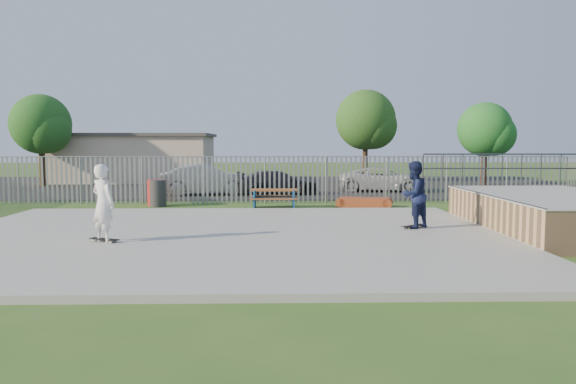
{
  "coord_description": "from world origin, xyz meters",
  "views": [
    {
      "loc": [
        1.42,
        -14.85,
        2.57
      ],
      "look_at": [
        1.82,
        2.0,
        1.1
      ],
      "focal_mm": 35.0,
      "sensor_mm": 36.0,
      "label": 1
    }
  ],
  "objects_px": {
    "car_silver": "(206,180)",
    "skater_navy": "(414,195)",
    "tree_left": "(41,124)",
    "skater_white": "(103,203)",
    "tree_right": "(485,130)",
    "car_dark": "(278,183)",
    "funbox": "(364,203)",
    "trash_bin_red": "(155,193)",
    "trash_bin_grey": "(158,193)",
    "tree_mid": "(366,120)",
    "picnic_table": "(274,199)",
    "car_white": "(383,179)"
  },
  "relations": [
    {
      "from": "trash_bin_red",
      "to": "tree_mid",
      "type": "bearing_deg",
      "value": 51.65
    },
    {
      "from": "trash_bin_red",
      "to": "car_silver",
      "type": "distance_m",
      "value": 4.92
    },
    {
      "from": "car_silver",
      "to": "skater_navy",
      "type": "distance_m",
      "value": 14.02
    },
    {
      "from": "car_dark",
      "to": "tree_right",
      "type": "height_order",
      "value": "tree_right"
    },
    {
      "from": "trash_bin_red",
      "to": "tree_right",
      "type": "xyz_separation_m",
      "value": [
        17.62,
        10.76,
        2.84
      ]
    },
    {
      "from": "funbox",
      "to": "tree_right",
      "type": "bearing_deg",
      "value": 66.04
    },
    {
      "from": "trash_bin_grey",
      "to": "car_dark",
      "type": "distance_m",
      "value": 6.96
    },
    {
      "from": "tree_left",
      "to": "skater_navy",
      "type": "height_order",
      "value": "tree_left"
    },
    {
      "from": "picnic_table",
      "to": "car_silver",
      "type": "xyz_separation_m",
      "value": [
        -3.37,
        5.82,
        0.38
      ]
    },
    {
      "from": "trash_bin_grey",
      "to": "car_silver",
      "type": "relative_size",
      "value": 0.24
    },
    {
      "from": "picnic_table",
      "to": "tree_right",
      "type": "relative_size",
      "value": 0.36
    },
    {
      "from": "picnic_table",
      "to": "tree_mid",
      "type": "height_order",
      "value": "tree_mid"
    },
    {
      "from": "funbox",
      "to": "trash_bin_red",
      "type": "height_order",
      "value": "trash_bin_red"
    },
    {
      "from": "trash_bin_grey",
      "to": "tree_mid",
      "type": "distance_m",
      "value": 17.95
    },
    {
      "from": "picnic_table",
      "to": "trash_bin_red",
      "type": "distance_m",
      "value": 5.0
    },
    {
      "from": "car_dark",
      "to": "car_white",
      "type": "distance_m",
      "value": 5.87
    },
    {
      "from": "tree_right",
      "to": "trash_bin_grey",
      "type": "bearing_deg",
      "value": -147.64
    },
    {
      "from": "trash_bin_red",
      "to": "car_white",
      "type": "bearing_deg",
      "value": 31.44
    },
    {
      "from": "picnic_table",
      "to": "skater_white",
      "type": "height_order",
      "value": "skater_white"
    },
    {
      "from": "trash_bin_grey",
      "to": "skater_navy",
      "type": "xyz_separation_m",
      "value": [
        8.68,
        -6.95,
        0.56
      ]
    },
    {
      "from": "funbox",
      "to": "picnic_table",
      "type": "bearing_deg",
      "value": -158.21
    },
    {
      "from": "trash_bin_grey",
      "to": "car_dark",
      "type": "xyz_separation_m",
      "value": [
        4.9,
        4.95,
        0.08
      ]
    },
    {
      "from": "skater_navy",
      "to": "tree_mid",
      "type": "bearing_deg",
      "value": -133.57
    },
    {
      "from": "tree_left",
      "to": "skater_white",
      "type": "relative_size",
      "value": 2.86
    },
    {
      "from": "trash_bin_grey",
      "to": "tree_left",
      "type": "height_order",
      "value": "tree_left"
    },
    {
      "from": "skater_white",
      "to": "trash_bin_red",
      "type": "bearing_deg",
      "value": -49.89
    },
    {
      "from": "funbox",
      "to": "car_dark",
      "type": "distance_m",
      "value": 6.36
    },
    {
      "from": "tree_right",
      "to": "tree_left",
      "type": "bearing_deg",
      "value": -179.94
    },
    {
      "from": "picnic_table",
      "to": "trash_bin_red",
      "type": "xyz_separation_m",
      "value": [
        -4.87,
        1.14,
        0.15
      ]
    },
    {
      "from": "trash_bin_red",
      "to": "car_dark",
      "type": "distance_m",
      "value": 6.88
    },
    {
      "from": "funbox",
      "to": "car_dark",
      "type": "xyz_separation_m",
      "value": [
        -3.45,
        5.33,
        0.43
      ]
    },
    {
      "from": "car_dark",
      "to": "skater_navy",
      "type": "relative_size",
      "value": 2.16
    },
    {
      "from": "car_dark",
      "to": "skater_white",
      "type": "bearing_deg",
      "value": 149.19
    },
    {
      "from": "car_silver",
      "to": "skater_navy",
      "type": "xyz_separation_m",
      "value": [
        7.35,
        -11.93,
        0.34
      ]
    },
    {
      "from": "trash_bin_red",
      "to": "car_white",
      "type": "relative_size",
      "value": 0.23
    },
    {
      "from": "funbox",
      "to": "tree_left",
      "type": "xyz_separation_m",
      "value": [
        -17.48,
        11.41,
        3.49
      ]
    },
    {
      "from": "skater_white",
      "to": "funbox",
      "type": "bearing_deg",
      "value": -96.39
    },
    {
      "from": "trash_bin_red",
      "to": "car_dark",
      "type": "relative_size",
      "value": 0.26
    },
    {
      "from": "car_silver",
      "to": "trash_bin_grey",
      "type": "bearing_deg",
      "value": 155.5
    },
    {
      "from": "funbox",
      "to": "tree_mid",
      "type": "height_order",
      "value": "tree_mid"
    },
    {
      "from": "skater_navy",
      "to": "trash_bin_grey",
      "type": "bearing_deg",
      "value": -76.83
    },
    {
      "from": "tree_mid",
      "to": "tree_right",
      "type": "height_order",
      "value": "tree_mid"
    },
    {
      "from": "funbox",
      "to": "tree_mid",
      "type": "relative_size",
      "value": 0.34
    },
    {
      "from": "funbox",
      "to": "skater_white",
      "type": "relative_size",
      "value": 1.06
    },
    {
      "from": "car_dark",
      "to": "car_white",
      "type": "height_order",
      "value": "car_white"
    },
    {
      "from": "car_dark",
      "to": "tree_left",
      "type": "xyz_separation_m",
      "value": [
        -14.04,
        6.08,
        3.05
      ]
    },
    {
      "from": "tree_right",
      "to": "skater_navy",
      "type": "distance_m",
      "value": 20.16
    },
    {
      "from": "picnic_table",
      "to": "trash_bin_red",
      "type": "height_order",
      "value": "trash_bin_red"
    },
    {
      "from": "tree_left",
      "to": "tree_right",
      "type": "distance_m",
      "value": 26.6
    },
    {
      "from": "funbox",
      "to": "skater_navy",
      "type": "relative_size",
      "value": 1.06
    }
  ]
}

